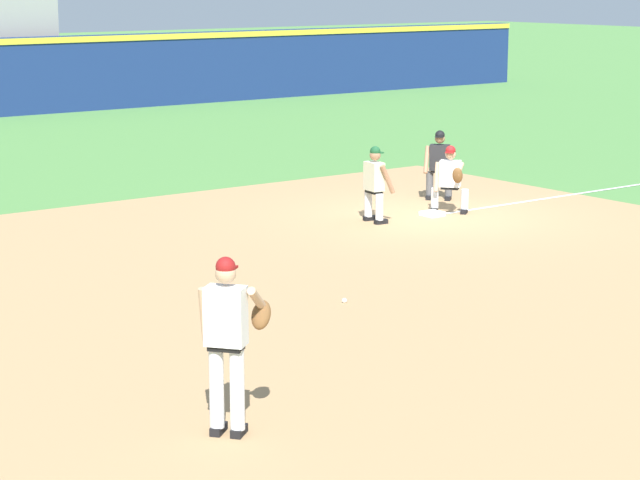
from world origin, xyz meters
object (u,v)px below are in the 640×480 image
(baserunner, at_px, (375,181))
(umpire, at_px, (439,162))
(first_base_bag, at_px, (432,214))
(first_baseman, at_px, (451,177))
(baseball, at_px, (344,301))
(pitcher, at_px, (229,335))

(baserunner, distance_m, umpire, 2.86)
(first_base_bag, xyz_separation_m, first_baseman, (0.47, 0.01, 0.69))
(first_base_bag, height_order, baserunner, baserunner)
(baseball, distance_m, baserunner, 6.08)
(first_base_bag, xyz_separation_m, baserunner, (-1.31, 0.18, 0.75))
(first_base_bag, distance_m, first_baseman, 0.83)
(first_base_bag, distance_m, baseball, 6.90)
(first_base_bag, relative_size, first_baseman, 0.28)
(pitcher, xyz_separation_m, baserunner, (8.30, 7.81, -0.27))
(pitcher, height_order, umpire, pitcher)
(baseball, relative_size, first_baseman, 0.06)
(first_base_bag, height_order, baseball, first_base_bag)
(first_baseman, xyz_separation_m, umpire, (0.86, 1.27, 0.06))
(baserunner, bearing_deg, first_base_bag, -7.65)
(first_baseman, bearing_deg, baserunner, 174.71)
(baseball, xyz_separation_m, umpire, (6.79, 5.49, 0.76))
(umpire, bearing_deg, pitcher, -140.84)
(umpire, bearing_deg, first_baseman, -124.07)
(pitcher, bearing_deg, umpire, 39.16)
(first_baseman, bearing_deg, baseball, -144.59)
(baseball, relative_size, baserunner, 0.05)
(baseball, xyz_separation_m, baserunner, (4.15, 4.39, 0.76))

